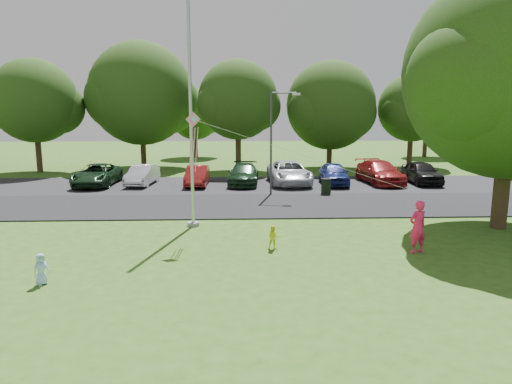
{
  "coord_description": "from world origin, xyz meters",
  "views": [
    {
      "loc": [
        -1.63,
        -13.62,
        4.73
      ],
      "look_at": [
        -0.92,
        4.0,
        1.6
      ],
      "focal_mm": 32.0,
      "sensor_mm": 36.0,
      "label": 1
    }
  ],
  "objects_px": {
    "flagpole": "(191,125)",
    "kite": "(201,134)",
    "child_yellow": "(274,237)",
    "street_lamp": "(275,133)",
    "trash_can": "(326,187)",
    "child_blue": "(41,269)",
    "woman": "(418,227)",
    "big_tree": "(511,78)"
  },
  "relations": [
    {
      "from": "trash_can",
      "to": "woman",
      "type": "relative_size",
      "value": 0.52
    },
    {
      "from": "trash_can",
      "to": "child_blue",
      "type": "height_order",
      "value": "trash_can"
    },
    {
      "from": "child_yellow",
      "to": "child_blue",
      "type": "relative_size",
      "value": 0.96
    },
    {
      "from": "street_lamp",
      "to": "big_tree",
      "type": "relative_size",
      "value": 0.57
    },
    {
      "from": "street_lamp",
      "to": "woman",
      "type": "relative_size",
      "value": 3.25
    },
    {
      "from": "kite",
      "to": "child_yellow",
      "type": "bearing_deg",
      "value": -23.99
    },
    {
      "from": "child_blue",
      "to": "kite",
      "type": "xyz_separation_m",
      "value": [
        4.12,
        4.31,
        3.48
      ]
    },
    {
      "from": "woman",
      "to": "child_yellow",
      "type": "distance_m",
      "value": 4.86
    },
    {
      "from": "big_tree",
      "to": "child_blue",
      "type": "bearing_deg",
      "value": -161.07
    },
    {
      "from": "street_lamp",
      "to": "kite",
      "type": "distance_m",
      "value": 9.64
    },
    {
      "from": "child_blue",
      "to": "woman",
      "type": "bearing_deg",
      "value": -37.74
    },
    {
      "from": "flagpole",
      "to": "child_blue",
      "type": "distance_m",
      "value": 8.23
    },
    {
      "from": "child_blue",
      "to": "child_yellow",
      "type": "bearing_deg",
      "value": -25.44
    },
    {
      "from": "street_lamp",
      "to": "woman",
      "type": "distance_m",
      "value": 11.87
    },
    {
      "from": "street_lamp",
      "to": "child_blue",
      "type": "height_order",
      "value": "street_lamp"
    },
    {
      "from": "big_tree",
      "to": "kite",
      "type": "bearing_deg",
      "value": -174.35
    },
    {
      "from": "big_tree",
      "to": "woman",
      "type": "bearing_deg",
      "value": -146.01
    },
    {
      "from": "child_blue",
      "to": "kite",
      "type": "distance_m",
      "value": 6.91
    },
    {
      "from": "trash_can",
      "to": "woman",
      "type": "bearing_deg",
      "value": -84.91
    },
    {
      "from": "flagpole",
      "to": "child_yellow",
      "type": "xyz_separation_m",
      "value": [
        3.09,
        -3.42,
        -3.74
      ]
    },
    {
      "from": "big_tree",
      "to": "child_blue",
      "type": "xyz_separation_m",
      "value": [
        -16.0,
        -5.49,
        -5.57
      ]
    },
    {
      "from": "child_yellow",
      "to": "child_blue",
      "type": "height_order",
      "value": "child_blue"
    },
    {
      "from": "child_yellow",
      "to": "big_tree",
      "type": "bearing_deg",
      "value": 15.36
    },
    {
      "from": "flagpole",
      "to": "child_yellow",
      "type": "bearing_deg",
      "value": -47.92
    },
    {
      "from": "flagpole",
      "to": "child_yellow",
      "type": "height_order",
      "value": "flagpole"
    },
    {
      "from": "trash_can",
      "to": "kite",
      "type": "height_order",
      "value": "kite"
    },
    {
      "from": "street_lamp",
      "to": "trash_can",
      "type": "bearing_deg",
      "value": 11.3
    },
    {
      "from": "trash_can",
      "to": "child_blue",
      "type": "distance_m",
      "value": 16.99
    },
    {
      "from": "flagpole",
      "to": "woman",
      "type": "relative_size",
      "value": 5.54
    },
    {
      "from": "woman",
      "to": "flagpole",
      "type": "bearing_deg",
      "value": -46.98
    },
    {
      "from": "flagpole",
      "to": "kite",
      "type": "xyz_separation_m",
      "value": [
        0.55,
        -2.11,
        -0.24
      ]
    },
    {
      "from": "woman",
      "to": "kite",
      "type": "bearing_deg",
      "value": -34.56
    },
    {
      "from": "trash_can",
      "to": "child_blue",
      "type": "bearing_deg",
      "value": -128.11
    },
    {
      "from": "flagpole",
      "to": "woman",
      "type": "xyz_separation_m",
      "value": [
        7.9,
        -4.0,
        -3.26
      ]
    },
    {
      "from": "big_tree",
      "to": "woman",
      "type": "height_order",
      "value": "big_tree"
    },
    {
      "from": "street_lamp",
      "to": "big_tree",
      "type": "xyz_separation_m",
      "value": [
        8.47,
        -7.83,
        2.49
      ]
    },
    {
      "from": "street_lamp",
      "to": "trash_can",
      "type": "relative_size",
      "value": 6.26
    },
    {
      "from": "child_blue",
      "to": "kite",
      "type": "bearing_deg",
      "value": -3.35
    },
    {
      "from": "street_lamp",
      "to": "big_tree",
      "type": "height_order",
      "value": "big_tree"
    },
    {
      "from": "street_lamp",
      "to": "kite",
      "type": "relative_size",
      "value": 0.74
    },
    {
      "from": "woman",
      "to": "kite",
      "type": "height_order",
      "value": "kite"
    },
    {
      "from": "flagpole",
      "to": "child_blue",
      "type": "height_order",
      "value": "flagpole"
    }
  ]
}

